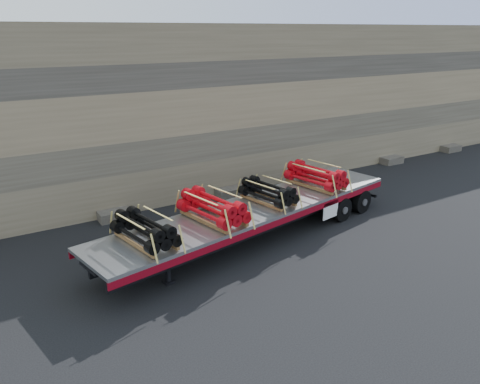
% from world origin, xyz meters
% --- Properties ---
extents(ground, '(120.00, 120.00, 0.00)m').
position_xyz_m(ground, '(0.00, 0.00, 0.00)').
color(ground, black).
rests_on(ground, ground).
extents(rock_wall, '(44.00, 3.00, 7.00)m').
position_xyz_m(rock_wall, '(0.00, 6.50, 3.50)').
color(rock_wall, '#7A6B54').
rests_on(rock_wall, ground).
extents(trailer, '(12.02, 4.43, 1.18)m').
position_xyz_m(trailer, '(0.51, 0.51, 0.59)').
color(trailer, '#9EA1A5').
rests_on(trailer, ground).
extents(bundle_front, '(1.42, 2.25, 0.74)m').
position_xyz_m(bundle_front, '(-3.57, -0.26, 1.55)').
color(bundle_front, black).
rests_on(bundle_front, trailer).
extents(bundle_midfront, '(1.54, 2.45, 0.81)m').
position_xyz_m(bundle_midfront, '(-1.22, 0.18, 1.58)').
color(bundle_midfront, '#BB0913').
rests_on(bundle_midfront, trailer).
extents(bundle_midrear, '(1.33, 2.12, 0.70)m').
position_xyz_m(bundle_midrear, '(1.15, 0.63, 1.53)').
color(bundle_midrear, black).
rests_on(bundle_midrear, trailer).
extents(bundle_rear, '(1.50, 2.39, 0.79)m').
position_xyz_m(bundle_rear, '(3.64, 1.10, 1.57)').
color(bundle_rear, '#BB0913').
rests_on(bundle_rear, trailer).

